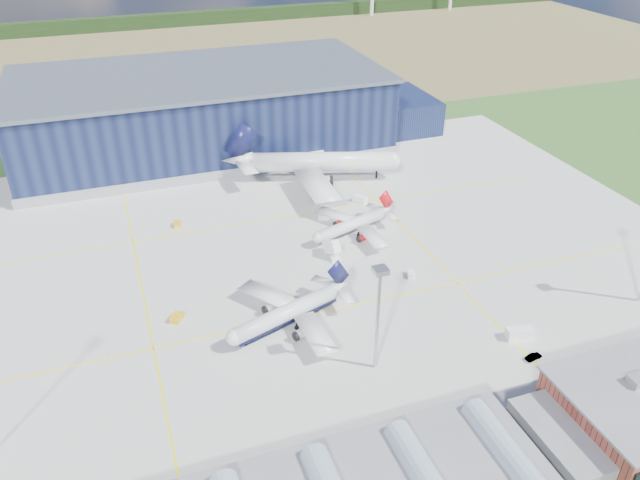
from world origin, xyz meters
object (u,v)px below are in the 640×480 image
Objects in this scene: airliner_red at (351,220)px; airstair at (332,250)px; gse_cart_a at (411,274)px; gse_tug_c at (177,224)px; hangar at (210,113)px; gse_van_b at (360,199)px; gse_tug_b at (177,318)px; airliner_widebody at (321,152)px; light_mast_center at (379,303)px; airliner_navy at (286,306)px; car_b at (534,357)px; gse_cart_b at (324,217)px; gse_van_a at (520,333)px.

airstair is at bearing 26.04° from airliner_red.
gse_tug_c is at bearing 156.68° from gse_cart_a.
gse_van_b is at bearing -61.46° from hangar.
gse_tug_b is 42.80m from airstair.
gse_tug_b is (-53.56, -57.23, -8.38)m from airliner_widebody.
gse_cart_a is at bearing -57.51° from airstair.
light_mast_center is 0.41× the size of airliner_widebody.
airliner_navy is 11.11× the size of gse_tug_c.
airliner_navy is 50.68m from car_b.
gse_cart_a is 65.44m from gse_tug_c.
airliner_widebody is 19.90× the size of gse_cart_a.
hangar is 47.93m from airliner_widebody.
airliner_widebody is 78.83m from gse_tug_b.
car_b is (15.46, -57.90, -3.98)m from airliner_red.
car_b is at bearing -119.74° from gse_van_b.
gse_cart_a is at bearing -148.46° from gse_cart_b.
gse_cart_a is at bearing 4.92° from car_b.
gse_tug_b reaches higher than gse_cart_a.
airliner_navy reaches higher than gse_cart_b.
light_mast_center is 7.39× the size of gse_tug_b.
airliner_widebody is 10.03× the size of gse_van_a.
airliner_navy is at bearing -161.82° from gse_van_b.
airliner_navy is 7.69× the size of gse_van_b.
light_mast_center reaches higher than gse_tug_c.
airliner_navy reaches higher than gse_cart_a.
airliner_red is 9.02× the size of gse_tug_b.
gse_van_a is 65.42m from gse_cart_b.
car_b is (30.48, -8.47, -14.83)m from light_mast_center.
hangar is at bearing 5.56° from car_b.
car_b is at bearing -56.51° from gse_cart_a.
light_mast_center is 34.94m from car_b.
gse_van_a reaches higher than gse_tug_c.
gse_tug_b is (-21.69, 9.77, -4.62)m from airliner_navy.
airliner_red is 10.06× the size of gse_cart_a.
gse_cart_a is (28.30, -98.65, -11.01)m from hangar.
airliner_widebody is at bearing -3.46° from car_b.
gse_tug_b is 0.74× the size of gse_van_b.
airliner_red is 53.90m from gse_tug_b.
gse_van_a is at bearing -3.61° from light_mast_center.
airliner_navy reaches higher than airstair.
hangar is at bearing 27.94° from gse_van_a.
hangar is at bearing 84.37° from gse_van_b.
gse_cart_b is (23.76, 42.16, -4.60)m from airliner_navy.
gse_tug_c is 0.57× the size of airstair.
hangar is at bearing 93.30° from light_mast_center.
gse_cart_b is (39.05, -9.50, 0.06)m from gse_tug_c.
airstair is at bearing -80.74° from hangar.
airliner_red is at bearing 73.10° from light_mast_center.
gse_tug_b is 1.07× the size of gse_tug_c.
airliner_widebody is (4.36, 35.56, 4.48)m from airliner_red.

